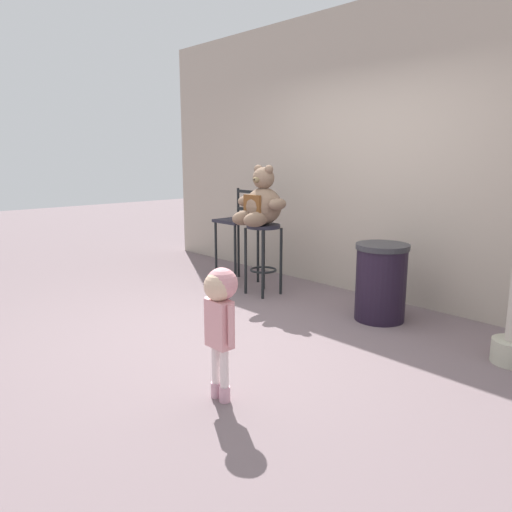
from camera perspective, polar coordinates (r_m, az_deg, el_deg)
The scene contains 7 objects.
ground_plane at distance 4.36m, azimuth -1.73°, elevation -9.01°, with size 24.00×24.00×0.00m, color slate.
building_wall at distance 5.60m, azimuth 14.14°, elevation 11.57°, with size 7.10×0.30×3.13m, color #AD9F8F.
bar_stool_with_teddy at distance 5.43m, azimuth 0.86°, elevation 1.28°, with size 0.37×0.37×0.79m.
teddy_bear at distance 5.34m, azimuth 0.62°, elevation 6.17°, with size 0.63×0.57×0.65m.
child_walking at distance 3.04m, azimuth -4.22°, elevation -5.78°, with size 0.27×0.22×0.86m.
trash_bin at distance 4.75m, azimuth 14.38°, elevation -2.95°, with size 0.50×0.50×0.73m.
bar_chair_empty at distance 5.96m, azimuth -2.07°, elevation 3.46°, with size 0.43×0.43×1.14m.
Camera 1 is at (3.08, -2.67, 1.53)m, focal length 34.23 mm.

